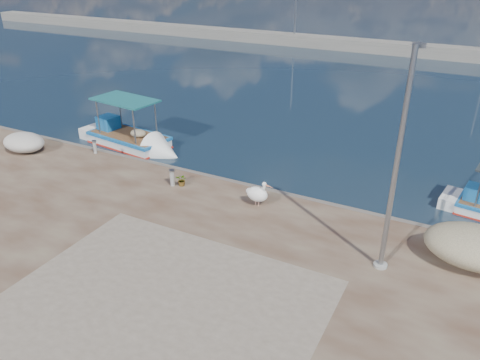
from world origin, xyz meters
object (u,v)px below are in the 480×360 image
at_px(pelican, 258,194).
at_px(boat_left, 129,141).
at_px(lamp_post, 395,173).
at_px(bollard_near, 172,177).

bearing_deg(pelican, boat_left, 164.73).
height_order(lamp_post, bollard_near, lamp_post).
distance_m(pelican, bollard_near, 4.03).
relative_size(boat_left, pelican, 5.54).
xyz_separation_m(boat_left, bollard_near, (5.66, -3.84, 0.67)).
height_order(boat_left, lamp_post, lamp_post).
relative_size(boat_left, lamp_post, 0.93).
distance_m(boat_left, lamp_post, 16.30).
xyz_separation_m(pelican, lamp_post, (5.24, -1.75, 2.77)).
bearing_deg(lamp_post, pelican, 161.57).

